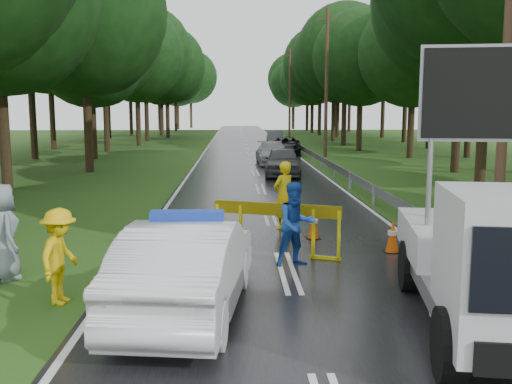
{
  "coord_description": "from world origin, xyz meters",
  "views": [
    {
      "loc": [
        -1.05,
        -11.12,
        3.27
      ],
      "look_at": [
        -0.55,
        2.39,
        1.3
      ],
      "focal_mm": 40.0,
      "sensor_mm": 36.0,
      "label": 1
    }
  ],
  "objects_px": {
    "officer": "(284,195)",
    "queue_car_first": "(283,161)",
    "queue_car_third": "(285,146)",
    "police_sedan": "(188,267)",
    "queue_car_second": "(273,153)",
    "civilian": "(296,224)",
    "work_truck": "(506,260)",
    "barrier": "(276,216)",
    "queue_car_fourth": "(275,138)"
  },
  "relations": [
    {
      "from": "officer",
      "to": "queue_car_first",
      "type": "relative_size",
      "value": 0.44
    },
    {
      "from": "queue_car_third",
      "to": "police_sedan",
      "type": "bearing_deg",
      "value": -92.2
    },
    {
      "from": "police_sedan",
      "to": "queue_car_second",
      "type": "distance_m",
      "value": 25.15
    },
    {
      "from": "officer",
      "to": "civilian",
      "type": "relative_size",
      "value": 1.05
    },
    {
      "from": "work_truck",
      "to": "officer",
      "type": "relative_size",
      "value": 3.0
    },
    {
      "from": "queue_car_second",
      "to": "officer",
      "type": "bearing_deg",
      "value": -94.65
    },
    {
      "from": "police_sedan",
      "to": "queue_car_first",
      "type": "height_order",
      "value": "police_sedan"
    },
    {
      "from": "work_truck",
      "to": "civilian",
      "type": "bearing_deg",
      "value": 132.88
    },
    {
      "from": "work_truck",
      "to": "queue_car_third",
      "type": "distance_m",
      "value": 32.82
    },
    {
      "from": "police_sedan",
      "to": "queue_car_second",
      "type": "relative_size",
      "value": 1.05
    },
    {
      "from": "work_truck",
      "to": "police_sedan",
      "type": "bearing_deg",
      "value": 175.71
    },
    {
      "from": "barrier",
      "to": "queue_car_second",
      "type": "relative_size",
      "value": 0.61
    },
    {
      "from": "police_sedan",
      "to": "queue_car_fourth",
      "type": "relative_size",
      "value": 1.2
    },
    {
      "from": "barrier",
      "to": "civilian",
      "type": "distance_m",
      "value": 0.86
    },
    {
      "from": "work_truck",
      "to": "queue_car_second",
      "type": "relative_size",
      "value": 1.23
    },
    {
      "from": "queue_car_second",
      "to": "queue_car_fourth",
      "type": "bearing_deg",
      "value": 83.72
    },
    {
      "from": "work_truck",
      "to": "queue_car_first",
      "type": "distance_m",
      "value": 20.17
    },
    {
      "from": "work_truck",
      "to": "queue_car_second",
      "type": "bearing_deg",
      "value": 103.05
    },
    {
      "from": "police_sedan",
      "to": "officer",
      "type": "bearing_deg",
      "value": -100.84
    },
    {
      "from": "police_sedan",
      "to": "queue_car_fourth",
      "type": "bearing_deg",
      "value": -88.91
    },
    {
      "from": "queue_car_third",
      "to": "barrier",
      "type": "bearing_deg",
      "value": -89.83
    },
    {
      "from": "officer",
      "to": "queue_car_first",
      "type": "height_order",
      "value": "officer"
    },
    {
      "from": "officer",
      "to": "queue_car_third",
      "type": "xyz_separation_m",
      "value": [
        2.29,
        25.18,
        -0.28
      ]
    },
    {
      "from": "officer",
      "to": "queue_car_second",
      "type": "bearing_deg",
      "value": -129.84
    },
    {
      "from": "queue_car_first",
      "to": "queue_car_second",
      "type": "xyz_separation_m",
      "value": [
        -0.11,
        6.0,
        -0.07
      ]
    },
    {
      "from": "barrier",
      "to": "queue_car_fourth",
      "type": "bearing_deg",
      "value": 106.18
    },
    {
      "from": "police_sedan",
      "to": "barrier",
      "type": "relative_size",
      "value": 1.74
    },
    {
      "from": "queue_car_second",
      "to": "barrier",
      "type": "bearing_deg",
      "value": -95.37
    },
    {
      "from": "work_truck",
      "to": "queue_car_fourth",
      "type": "bearing_deg",
      "value": 99.82
    },
    {
      "from": "work_truck",
      "to": "officer",
      "type": "height_order",
      "value": "work_truck"
    },
    {
      "from": "police_sedan",
      "to": "queue_car_third",
      "type": "relative_size",
      "value": 1.01
    },
    {
      "from": "queue_car_second",
      "to": "queue_car_third",
      "type": "height_order",
      "value": "queue_car_second"
    },
    {
      "from": "civilian",
      "to": "queue_car_second",
      "type": "distance_m",
      "value": 22.22
    },
    {
      "from": "queue_car_third",
      "to": "queue_car_first",
      "type": "bearing_deg",
      "value": -89.97
    },
    {
      "from": "police_sedan",
      "to": "queue_car_first",
      "type": "distance_m",
      "value": 19.23
    },
    {
      "from": "barrier",
      "to": "queue_car_second",
      "type": "bearing_deg",
      "value": 106.59
    },
    {
      "from": "work_truck",
      "to": "queue_car_second",
      "type": "height_order",
      "value": "work_truck"
    },
    {
      "from": "barrier",
      "to": "civilian",
      "type": "height_order",
      "value": "civilian"
    },
    {
      "from": "police_sedan",
      "to": "queue_car_first",
      "type": "bearing_deg",
      "value": -92.35
    },
    {
      "from": "barrier",
      "to": "queue_car_second",
      "type": "height_order",
      "value": "queue_car_second"
    },
    {
      "from": "queue_car_second",
      "to": "queue_car_fourth",
      "type": "relative_size",
      "value": 1.13
    },
    {
      "from": "civilian",
      "to": "queue_car_third",
      "type": "height_order",
      "value": "civilian"
    },
    {
      "from": "barrier",
      "to": "queue_car_first",
      "type": "distance_m",
      "value": 15.48
    },
    {
      "from": "work_truck",
      "to": "queue_car_first",
      "type": "bearing_deg",
      "value": 103.78
    },
    {
      "from": "queue_car_first",
      "to": "queue_car_fourth",
      "type": "bearing_deg",
      "value": 91.22
    },
    {
      "from": "queue_car_first",
      "to": "civilian",
      "type": "bearing_deg",
      "value": -89.53
    },
    {
      "from": "queue_car_first",
      "to": "officer",
      "type": "bearing_deg",
      "value": -90.4
    },
    {
      "from": "civilian",
      "to": "queue_car_fourth",
      "type": "relative_size",
      "value": 0.44
    },
    {
      "from": "barrier",
      "to": "civilian",
      "type": "bearing_deg",
      "value": -45.22
    },
    {
      "from": "queue_car_first",
      "to": "queue_car_third",
      "type": "height_order",
      "value": "queue_car_first"
    }
  ]
}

